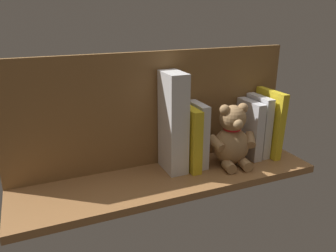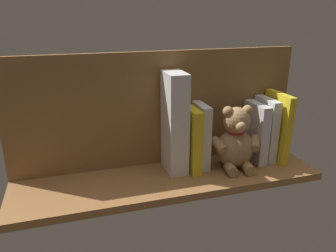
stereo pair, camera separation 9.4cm
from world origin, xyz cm
name	(u,v)px [view 1 (the left image)]	position (x,y,z in cm)	size (l,w,h in cm)	color
ground_plane	(168,179)	(0.00, 0.00, -1.10)	(89.49, 24.35, 2.20)	#9E6B3D
shelf_back_panel	(155,110)	(0.00, -9.93, 17.58)	(89.49, 1.50, 35.15)	olive
book_0	(268,123)	(-37.04, -2.05, 10.91)	(2.36, 13.46, 21.81)	yellow
book_1	(258,126)	(-33.78, -3.12, 10.03)	(2.83, 11.32, 20.05)	silver
book_2	(249,129)	(-30.19, -2.89, 9.41)	(3.01, 11.77, 18.82)	silver
teddy_bear	(232,138)	(-21.43, 0.41, 8.67)	(15.82, 13.75, 19.71)	tan
book_3	(198,135)	(-11.62, -3.69, 9.93)	(2.75, 10.18, 19.87)	silver
book_4	(189,138)	(-8.10, -2.68, 9.67)	(2.94, 12.19, 19.35)	yellow
dictionary_thick_white	(173,123)	(-3.13, -3.44, 14.98)	(5.67, 10.48, 29.96)	white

